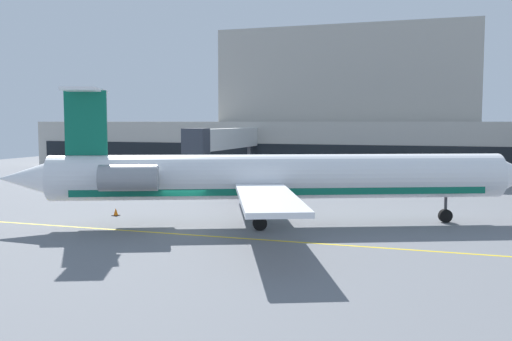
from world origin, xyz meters
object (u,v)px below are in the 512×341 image
object	(u,v)px
baggage_tug	(256,190)
pushback_tractor	(94,182)
fuel_tank	(364,174)
regional_jet	(272,177)

from	to	relation	value
baggage_tug	pushback_tractor	size ratio (longest dim) A/B	0.97
pushback_tractor	fuel_tank	xyz separation A→B (m)	(24.42, 12.18, 0.43)
regional_jet	pushback_tractor	distance (m)	24.81
pushback_tractor	fuel_tank	size ratio (longest dim) A/B	0.62
regional_jet	fuel_tank	bearing A→B (deg)	83.41
fuel_tank	pushback_tractor	bearing A→B (deg)	-153.49
baggage_tug	fuel_tank	xyz separation A→B (m)	(7.30, 13.64, 0.38)
regional_jet	pushback_tractor	size ratio (longest dim) A/B	8.23
baggage_tug	fuel_tank	bearing A→B (deg)	61.85
regional_jet	fuel_tank	distance (m)	24.34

